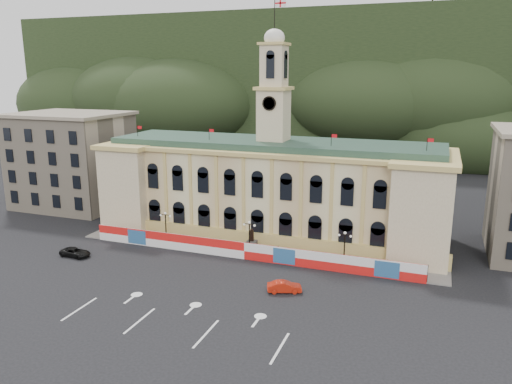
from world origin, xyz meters
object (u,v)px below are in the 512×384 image
(statue, at_px, (252,245))
(red_sedan, at_px, (284,287))
(black_suv, at_px, (75,252))
(lamp_center, at_px, (249,235))

(statue, bearing_deg, red_sedan, -53.32)
(red_sedan, relative_size, black_suv, 0.95)
(black_suv, bearing_deg, statue, -63.54)
(lamp_center, relative_size, black_suv, 1.10)
(red_sedan, distance_m, black_suv, 32.31)
(statue, xyz_separation_m, black_suv, (-23.63, -10.59, -0.55))
(lamp_center, bearing_deg, red_sedan, -50.83)
(statue, relative_size, lamp_center, 0.72)
(lamp_center, bearing_deg, statue, 90.00)
(statue, bearing_deg, black_suv, -155.87)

